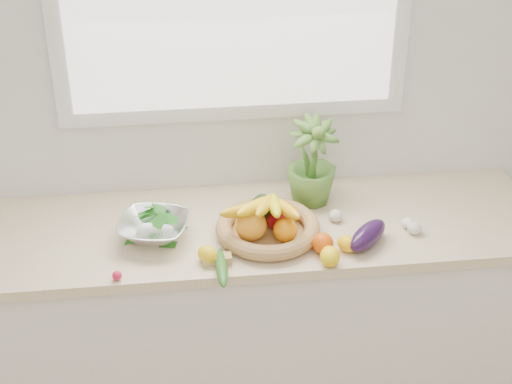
{
  "coord_description": "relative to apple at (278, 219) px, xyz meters",
  "views": [
    {
      "loc": [
        -0.23,
        -0.45,
        2.5
      ],
      "look_at": [
        0.05,
        1.93,
        1.05
      ],
      "focal_mm": 55.0,
      "sensor_mm": 36.0,
      "label": 1
    }
  ],
  "objects": [
    {
      "name": "eggplant",
      "position": [
        0.3,
        -0.14,
        -0.0
      ],
      "size": [
        0.2,
        0.2,
        0.08
      ],
      "primitive_type": "ellipsoid",
      "rotation": [
        0.0,
        0.0,
        -0.77
      ],
      "color": "#250E34",
      "rests_on": "countertop"
    },
    {
      "name": "lemon_c",
      "position": [
        0.22,
        -0.17,
        -0.01
      ],
      "size": [
        0.1,
        0.09,
        0.06
      ],
      "primitive_type": "ellipsoid",
      "rotation": [
        0.0,
        0.0,
        0.81
      ],
      "color": "#FFB80D",
      "rests_on": "countertop"
    },
    {
      "name": "lemon_a",
      "position": [
        -0.27,
        -0.17,
        -0.01
      ],
      "size": [
        0.09,
        0.1,
        0.06
      ],
      "primitive_type": "ellipsoid",
      "rotation": [
        0.0,
        0.0,
        0.55
      ],
      "color": "#E9B70C",
      "rests_on": "countertop"
    },
    {
      "name": "garlic_b",
      "position": [
        0.22,
        0.03,
        -0.02
      ],
      "size": [
        0.07,
        0.07,
        0.04
      ],
      "primitive_type": "ellipsoid",
      "rotation": [
        0.0,
        0.0,
        0.34
      ],
      "color": "beige",
      "rests_on": "countertop"
    },
    {
      "name": "back_wall",
      "position": [
        -0.13,
        0.34,
        0.41
      ],
      "size": [
        4.5,
        0.02,
        2.7
      ],
      "primitive_type": "cube",
      "color": "white",
      "rests_on": "ground"
    },
    {
      "name": "fruit_basket",
      "position": [
        -0.05,
        -0.04,
        0.01
      ],
      "size": [
        0.49,
        0.49,
        0.19
      ],
      "color": "tan",
      "rests_on": "countertop"
    },
    {
      "name": "cucumber",
      "position": [
        -0.23,
        -0.24,
        -0.02
      ],
      "size": [
        0.04,
        0.22,
        0.04
      ],
      "primitive_type": "ellipsoid",
      "rotation": [
        0.0,
        0.0,
        -0.02
      ],
      "color": "#1E5719",
      "rests_on": "countertop"
    },
    {
      "name": "garlic_c",
      "position": [
        0.47,
        -0.05,
        -0.02
      ],
      "size": [
        0.06,
        0.06,
        0.04
      ],
      "primitive_type": "ellipsoid",
      "rotation": [
        0.0,
        0.0,
        -0.31
      ],
      "color": "white",
      "rests_on": "countertop"
    },
    {
      "name": "counter_cabinet",
      "position": [
        -0.13,
        0.04,
        -0.51
      ],
      "size": [
        2.2,
        0.58,
        0.86
      ],
      "primitive_type": "cube",
      "color": "silver",
      "rests_on": "ground"
    },
    {
      "name": "ginger",
      "position": [
        -0.24,
        -0.19,
        -0.03
      ],
      "size": [
        0.1,
        0.04,
        0.03
      ],
      "primitive_type": "cube",
      "rotation": [
        0.0,
        0.0,
        -0.0
      ],
      "color": "tan",
      "rests_on": "countertop"
    },
    {
      "name": "potted_herb",
      "position": [
        0.15,
        0.18,
        0.13
      ],
      "size": [
        0.23,
        0.23,
        0.34
      ],
      "primitive_type": "imported",
      "rotation": [
        0.0,
        0.0,
        0.23
      ],
      "color": "#4E7D2D",
      "rests_on": "countertop"
    },
    {
      "name": "orange_loose",
      "position": [
        0.13,
        -0.17,
        -0.01
      ],
      "size": [
        0.1,
        0.1,
        0.08
      ],
      "primitive_type": "sphere",
      "rotation": [
        0.0,
        0.0,
        0.33
      ],
      "color": "#DA4D06",
      "rests_on": "countertop"
    },
    {
      "name": "apple",
      "position": [
        0.0,
        0.0,
        0.0
      ],
      "size": [
        0.09,
        0.09,
        0.09
      ],
      "primitive_type": "sphere",
      "rotation": [
        0.0,
        0.0,
        -0.01
      ],
      "color": "red",
      "rests_on": "countertop"
    },
    {
      "name": "countertop",
      "position": [
        -0.13,
        0.04,
        -0.06
      ],
      "size": [
        2.24,
        0.62,
        0.04
      ],
      "primitive_type": "cube",
      "color": "beige",
      "rests_on": "counter_cabinet"
    },
    {
      "name": "radish",
      "position": [
        -0.58,
        -0.24,
        -0.03
      ],
      "size": [
        0.04,
        0.04,
        0.03
      ],
      "primitive_type": "sphere",
      "rotation": [
        0.0,
        0.0,
        0.18
      ],
      "color": "red",
      "rests_on": "countertop"
    },
    {
      "name": "lemon_b",
      "position": [
        0.14,
        -0.24,
        -0.01
      ],
      "size": [
        0.08,
        0.09,
        0.07
      ],
      "primitive_type": "ellipsoid",
      "rotation": [
        0.0,
        0.0,
        -0.11
      ],
      "color": "yellow",
      "rests_on": "countertop"
    },
    {
      "name": "garlic_a",
      "position": [
        0.49,
        -0.09,
        -0.02
      ],
      "size": [
        0.06,
        0.06,
        0.04
      ],
      "primitive_type": "ellipsoid",
      "rotation": [
        0.0,
        0.0,
        0.21
      ],
      "color": "beige",
      "rests_on": "countertop"
    },
    {
      "name": "colander_with_spinach",
      "position": [
        -0.45,
        -0.01,
        0.02
      ],
      "size": [
        0.3,
        0.3,
        0.13
      ],
      "color": "white",
      "rests_on": "countertop"
    }
  ]
}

